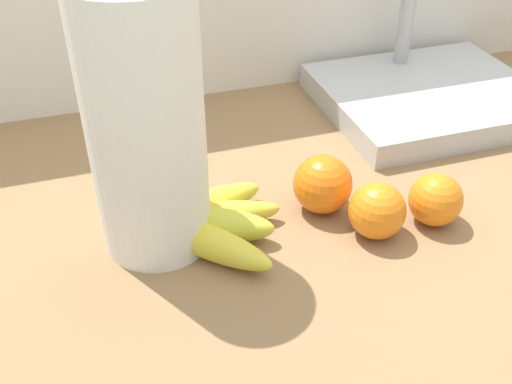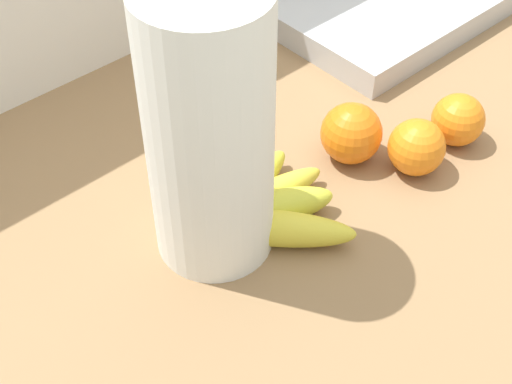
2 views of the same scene
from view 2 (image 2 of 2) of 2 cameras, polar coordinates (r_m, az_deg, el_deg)
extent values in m
cube|color=olive|center=(1.29, 8.07, -10.04)|extent=(1.43, 0.69, 0.89)
cube|color=silver|center=(1.32, -3.17, 5.19)|extent=(1.83, 0.06, 1.30)
ellipsoid|color=gold|center=(0.79, 0.75, -2.72)|extent=(0.16, 0.17, 0.04)
ellipsoid|color=gold|center=(0.80, 0.18, -1.56)|extent=(0.17, 0.11, 0.04)
ellipsoid|color=gold|center=(0.81, -0.17, -0.87)|extent=(0.19, 0.06, 0.03)
ellipsoid|color=gold|center=(0.82, -1.26, -0.27)|extent=(0.18, 0.07, 0.04)
sphere|color=orange|center=(0.93, 15.18, 5.35)|extent=(0.06, 0.06, 0.06)
sphere|color=orange|center=(0.88, 7.29, 4.47)|extent=(0.07, 0.07, 0.07)
sphere|color=orange|center=(0.88, 12.17, 3.37)|extent=(0.07, 0.07, 0.07)
cylinder|color=white|center=(0.70, -3.60, 4.53)|extent=(0.12, 0.12, 0.30)
cylinder|color=gray|center=(0.69, -3.65, 5.48)|extent=(0.02, 0.02, 0.33)
cube|color=#B7BABF|center=(1.16, 9.23, 14.22)|extent=(0.33, 0.28, 0.04)
camera|label=1|loc=(0.33, 58.85, -7.54)|focal=41.81mm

